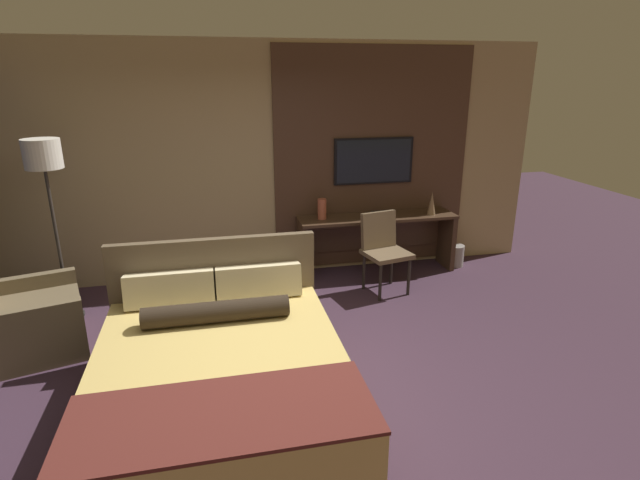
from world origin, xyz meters
TOP-DOWN VIEW (x-y plane):
  - ground_plane at (0.00, 0.00)m, footprint 16.00×16.00m
  - wall_back_tv_panel at (0.21, 2.59)m, footprint 7.20×0.09m
  - bed at (-0.54, -0.15)m, footprint 1.78×2.14m
  - desk at (1.48, 2.34)m, footprint 1.98×0.47m
  - tv at (1.48, 2.52)m, footprint 1.01×0.04m
  - desk_chair at (1.36, 1.75)m, footprint 0.56×0.56m
  - armchair_by_window at (-2.23, 1.14)m, footprint 1.07×1.10m
  - floor_lamp at (-2.05, 1.78)m, footprint 0.34×0.34m
  - vase_tall at (0.77, 2.32)m, footprint 0.11×0.11m
  - vase_short at (2.16, 2.23)m, footprint 0.11×0.11m
  - book at (1.53, 2.36)m, footprint 0.25×0.19m
  - waste_bin at (2.57, 2.27)m, footprint 0.22×0.22m

SIDE VIEW (x-z plane):
  - ground_plane at x=0.00m, z-range 0.00..0.00m
  - waste_bin at x=2.57m, z-range 0.00..0.28m
  - armchair_by_window at x=-2.23m, z-range -0.13..0.68m
  - bed at x=-0.54m, z-range -0.21..0.85m
  - desk at x=1.48m, z-range 0.14..0.88m
  - desk_chair at x=1.36m, z-range 0.09..1.01m
  - book at x=1.53m, z-range 0.74..0.77m
  - vase_tall at x=0.77m, z-range 0.74..0.99m
  - vase_short at x=2.16m, z-range 0.74..1.02m
  - tv at x=1.48m, z-range 1.11..1.67m
  - wall_back_tv_panel at x=0.21m, z-range 0.00..2.80m
  - floor_lamp at x=-2.05m, z-range 0.63..2.47m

